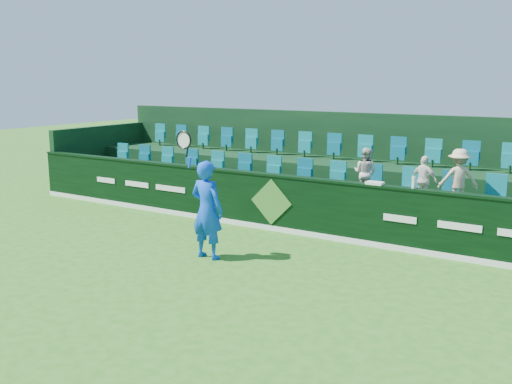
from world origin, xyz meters
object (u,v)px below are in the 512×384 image
Objects in this scene: spectator_right at (458,179)px; drinks_bottle at (414,182)px; tennis_player at (207,209)px; spectator_left at (365,173)px; towel at (375,183)px; spectator_middle at (424,180)px.

spectator_right is 5.35× the size of drinks_bottle.
tennis_player reaches higher than drinks_bottle.
spectator_left is 3.28× the size of towel.
spectator_middle is 1.13m from drinks_bottle.
tennis_player reaches higher than towel.
spectator_right reaches higher than drinks_bottle.
spectator_middle is 3.02× the size of towel.
drinks_bottle is at bearing 0.00° from towel.
spectator_right is 3.59× the size of towel.
spectator_right is at bearing 60.58° from drinks_bottle.
spectator_left is 1.86m from drinks_bottle.
spectator_right is (0.73, 0.00, 0.10)m from spectator_middle.
spectator_right reaches higher than spectator_middle.
towel is at bearing 45.85° from tennis_player.
spectator_left reaches higher than drinks_bottle.
drinks_bottle is (3.34, 2.59, 0.47)m from tennis_player.
tennis_player is 10.79× the size of drinks_bottle.
tennis_player reaches higher than spectator_right.
drinks_bottle is at bearing 36.13° from spectator_right.
drinks_bottle is (1.48, -1.12, 0.08)m from spectator_left.
spectator_right is at bearing -175.93° from spectator_left.
drinks_bottle is (-0.63, -1.12, 0.03)m from spectator_right.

